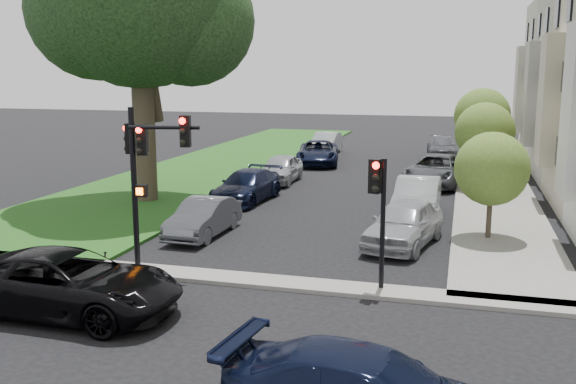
% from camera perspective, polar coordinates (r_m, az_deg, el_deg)
% --- Properties ---
extents(ground, '(140.00, 140.00, 0.00)m').
position_cam_1_polar(ground, '(16.04, -4.81, -10.29)').
color(ground, black).
rests_on(ground, ground).
extents(grass_strip, '(8.00, 44.00, 0.12)m').
position_cam_1_polar(grass_strip, '(41.00, -5.10, 2.75)').
color(grass_strip, '#1A5412').
rests_on(grass_strip, ground).
extents(sidewalk_right, '(3.50, 44.00, 0.12)m').
position_cam_1_polar(sidewalk_right, '(38.48, 17.46, 1.77)').
color(sidewalk_right, slate).
rests_on(sidewalk_right, ground).
extents(sidewalk_cross, '(60.00, 1.00, 0.12)m').
position_cam_1_polar(sidewalk_cross, '(17.80, -2.58, -7.90)').
color(sidewalk_cross, slate).
rests_on(sidewalk_cross, ground).
extents(small_tree_a, '(2.50, 2.50, 3.74)m').
position_cam_1_polar(small_tree_a, '(22.62, 17.67, 1.96)').
color(small_tree_a, '#312519').
rests_on(small_tree_a, ground).
extents(small_tree_b, '(2.84, 2.84, 4.26)m').
position_cam_1_polar(small_tree_b, '(32.33, 17.09, 5.12)').
color(small_tree_b, '#312519').
rests_on(small_tree_b, ground).
extents(small_tree_c, '(3.18, 3.18, 4.77)m').
position_cam_1_polar(small_tree_c, '(38.65, 16.88, 6.48)').
color(small_tree_c, '#312519').
rests_on(small_tree_c, ground).
extents(traffic_signal_main, '(2.32, 0.62, 4.74)m').
position_cam_1_polar(traffic_signal_main, '(18.59, -12.56, 2.84)').
color(traffic_signal_main, black).
rests_on(traffic_signal_main, ground).
extents(traffic_signal_secondary, '(0.48, 0.39, 3.55)m').
position_cam_1_polar(traffic_signal_secondary, '(16.68, 8.06, -0.68)').
color(traffic_signal_secondary, black).
rests_on(traffic_signal_secondary, ground).
extents(car_cross_near, '(5.50, 2.55, 1.53)m').
position_cam_1_polar(car_cross_near, '(16.29, -18.96, -7.68)').
color(car_cross_near, black).
rests_on(car_cross_near, ground).
extents(car_parked_0, '(2.68, 4.78, 1.54)m').
position_cam_1_polar(car_parked_0, '(21.62, 10.26, -2.74)').
color(car_parked_0, '#999BA0').
rests_on(car_parked_0, ground).
extents(car_parked_1, '(1.70, 4.74, 1.56)m').
position_cam_1_polar(car_parked_1, '(25.90, 11.40, -0.52)').
color(car_parked_1, '#999BA0').
rests_on(car_parked_1, ground).
extents(car_parked_2, '(3.42, 5.91, 1.55)m').
position_cam_1_polar(car_parked_2, '(33.35, 13.03, 1.91)').
color(car_parked_2, '#3F4247').
rests_on(car_parked_2, ground).
extents(car_parked_4, '(2.23, 4.74, 1.34)m').
position_cam_1_polar(car_parked_4, '(44.50, 13.50, 3.92)').
color(car_parked_4, '#3F4247').
rests_on(car_parked_4, ground).
extents(car_parked_5, '(1.50, 4.02, 1.31)m').
position_cam_1_polar(car_parked_5, '(22.75, -7.54, -2.27)').
color(car_parked_5, '#3F4247').
rests_on(car_parked_5, ground).
extents(car_parked_6, '(2.33, 4.92, 1.39)m').
position_cam_1_polar(car_parked_6, '(28.51, -3.70, 0.53)').
color(car_parked_6, black).
rests_on(car_parked_6, ground).
extents(car_parked_7, '(1.76, 4.25, 1.44)m').
position_cam_1_polar(car_parked_7, '(33.31, -0.67, 2.08)').
color(car_parked_7, '#999BA0').
rests_on(car_parked_7, ground).
extents(car_parked_8, '(3.36, 5.65, 1.47)m').
position_cam_1_polar(car_parked_8, '(39.76, 2.68, 3.51)').
color(car_parked_8, black).
rests_on(car_parked_8, ground).
extents(car_parked_9, '(1.59, 4.55, 1.50)m').
position_cam_1_polar(car_parked_9, '(44.75, 3.40, 4.33)').
color(car_parked_9, '#999BA0').
rests_on(car_parked_9, ground).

